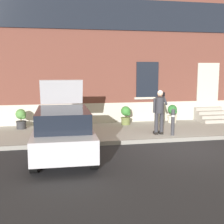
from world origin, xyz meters
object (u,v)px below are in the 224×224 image
person_on_phone (159,109)px  planter_cream (172,113)px  planter_terracotta (75,116)px  hatchback_car_silver (63,131)px  bollard_near_person (173,121)px  planter_olive (126,115)px  planter_charcoal (21,118)px

person_on_phone → planter_cream: size_ratio=2.04×
planter_terracotta → planter_cream: same height
hatchback_car_silver → bollard_near_person: 4.50m
person_on_phone → planter_olive: 2.46m
planter_olive → hatchback_car_silver: bearing=-126.8°
bollard_near_person → planter_charcoal: (-5.90, 2.48, -0.11)m
bollard_near_person → planter_cream: bearing=67.6°
planter_terracotta → planter_olive: same height
hatchback_car_silver → planter_charcoal: 4.29m
person_on_phone → planter_olive: bearing=117.7°
planter_charcoal → hatchback_car_silver: bearing=-67.3°
hatchback_car_silver → person_on_phone: size_ratio=2.34×
person_on_phone → planter_terracotta: (-3.11, 2.39, -0.55)m
hatchback_car_silver → planter_terracotta: size_ratio=4.76×
hatchback_car_silver → planter_terracotta: bearing=80.7°
bollard_near_person → planter_charcoal: bearing=157.2°
person_on_phone → planter_cream: bearing=65.5°
bollard_near_person → planter_terracotta: 4.46m
hatchback_car_silver → planter_terracotta: 4.19m
person_on_phone → planter_charcoal: bearing=166.5°
bollard_near_person → planter_terracotta: size_ratio=1.22×
bollard_near_person → planter_olive: (-1.25, 2.54, -0.11)m
bollard_near_person → planter_charcoal: size_ratio=1.22×
planter_terracotta → planter_olive: 2.33m
planter_terracotta → person_on_phone: bearing=-37.5°
bollard_near_person → planter_cream: 2.84m
planter_charcoal → person_on_phone: bearing=-22.2°
person_on_phone → planter_charcoal: person_on_phone is taller
person_on_phone → planter_terracotta: bearing=151.1°
bollard_near_person → planter_charcoal: 6.41m
planter_terracotta → hatchback_car_silver: bearing=-99.3°
bollard_near_person → hatchback_car_silver: bearing=-160.9°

